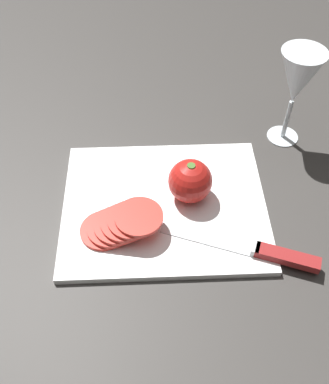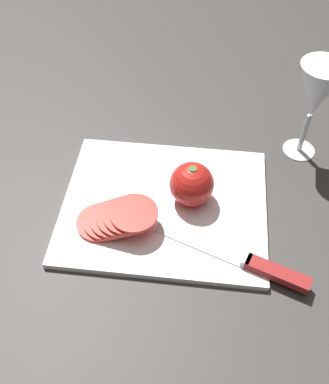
{
  "view_description": "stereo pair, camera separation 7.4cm",
  "coord_description": "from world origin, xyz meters",
  "px_view_note": "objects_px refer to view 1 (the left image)",
  "views": [
    {
      "loc": [
        0.01,
        0.5,
        0.6
      ],
      "look_at": [
        -0.01,
        0.03,
        0.04
      ],
      "focal_mm": 42.0,
      "sensor_mm": 36.0,
      "label": 1
    },
    {
      "loc": [
        -0.06,
        0.5,
        0.6
      ],
      "look_at": [
        -0.01,
        0.03,
        0.04
      ],
      "focal_mm": 42.0,
      "sensor_mm": 36.0,
      "label": 2
    }
  ],
  "objects_px": {
    "whole_tomato": "(190,181)",
    "tomato_slice_stack_near": "(121,224)",
    "knife": "(270,253)",
    "wine_glass": "(297,81)"
  },
  "relations": [
    {
      "from": "wine_glass",
      "to": "tomato_slice_stack_near",
      "type": "xyz_separation_m",
      "value": [
        0.31,
        0.22,
        -0.1
      ]
    },
    {
      "from": "wine_glass",
      "to": "whole_tomato",
      "type": "bearing_deg",
      "value": 37.88
    },
    {
      "from": "knife",
      "to": "tomato_slice_stack_near",
      "type": "height_order",
      "value": "tomato_slice_stack_near"
    },
    {
      "from": "tomato_slice_stack_near",
      "to": "whole_tomato",
      "type": "bearing_deg",
      "value": -148.88
    },
    {
      "from": "whole_tomato",
      "to": "knife",
      "type": "height_order",
      "value": "whole_tomato"
    },
    {
      "from": "wine_glass",
      "to": "knife",
      "type": "relative_size",
      "value": 0.78
    },
    {
      "from": "knife",
      "to": "wine_glass",
      "type": "bearing_deg",
      "value": -85.97
    },
    {
      "from": "whole_tomato",
      "to": "tomato_slice_stack_near",
      "type": "relative_size",
      "value": 0.56
    },
    {
      "from": "wine_glass",
      "to": "whole_tomato",
      "type": "relative_size",
      "value": 2.52
    },
    {
      "from": "whole_tomato",
      "to": "tomato_slice_stack_near",
      "type": "bearing_deg",
      "value": 31.12
    }
  ]
}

